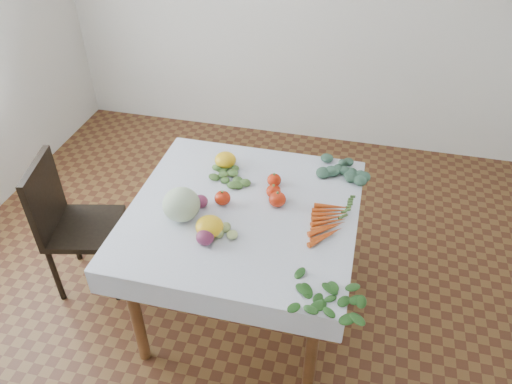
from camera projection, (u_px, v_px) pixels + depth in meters
ground at (245, 307)px, 2.95m from camera, size 4.00×4.00×0.00m
table at (243, 225)px, 2.54m from camera, size 1.00×1.00×0.75m
tablecloth at (243, 210)px, 2.48m from camera, size 1.12×1.12×0.01m
chair at (68, 218)px, 2.83m from camera, size 0.46×0.46×0.86m
cabbage at (181, 204)px, 2.38m from camera, size 0.18×0.18×0.16m
tomato_a at (273, 191)px, 2.54m from camera, size 0.10×0.10×0.07m
tomato_b at (274, 180)px, 2.62m from camera, size 0.10×0.10×0.07m
tomato_c at (222, 198)px, 2.50m from camera, size 0.10×0.10×0.07m
tomato_d at (277, 199)px, 2.48m from camera, size 0.09×0.09×0.08m
heirloom_back at (225, 160)px, 2.75m from camera, size 0.14×0.14×0.08m
heirloom_front at (210, 226)px, 2.31m from camera, size 0.13×0.13×0.09m
onion_a at (200, 201)px, 2.48m from camera, size 0.09×0.09×0.06m
onion_b at (205, 237)px, 2.27m from camera, size 0.10×0.10×0.07m
tomatillo_cluster at (219, 232)px, 2.32m from camera, size 0.14×0.09×0.04m
carrot_bunch at (329, 222)px, 2.39m from camera, size 0.18×0.34×0.03m
kale_bunch at (337, 168)px, 2.73m from camera, size 0.31×0.26×0.04m
basil_bunch at (327, 296)px, 2.04m from camera, size 0.31×0.22×0.01m
dill_bunch at (235, 177)px, 2.67m from camera, size 0.25×0.19×0.02m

